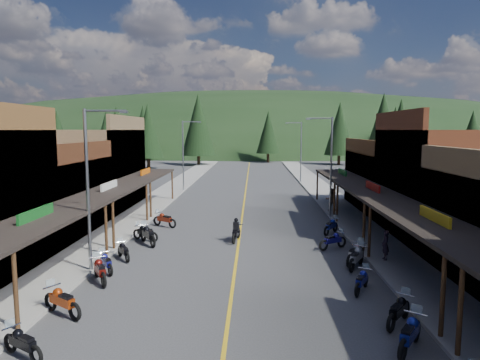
# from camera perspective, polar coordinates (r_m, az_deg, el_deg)

# --- Properties ---
(ground) EXTENTS (220.00, 220.00, 0.00)m
(ground) POSITION_cam_1_polar(r_m,az_deg,el_deg) (27.13, -0.17, -8.25)
(ground) COLOR #38383A
(ground) RESTS_ON ground
(centerline) EXTENTS (0.15, 90.00, 0.01)m
(centerline) POSITION_cam_1_polar(r_m,az_deg,el_deg) (46.73, 0.69, -1.90)
(centerline) COLOR gold
(centerline) RESTS_ON ground
(sidewalk_west) EXTENTS (3.40, 94.00, 0.15)m
(sidewalk_west) POSITION_cam_1_polar(r_m,az_deg,el_deg) (47.69, -9.82, -1.74)
(sidewalk_west) COLOR gray
(sidewalk_west) RESTS_ON ground
(sidewalk_east) EXTENTS (3.40, 94.00, 0.15)m
(sidewalk_east) POSITION_cam_1_polar(r_m,az_deg,el_deg) (47.35, 11.28, -1.83)
(sidewalk_east) COLOR gray
(sidewalk_east) RESTS_ON ground
(shop_west_2) EXTENTS (10.90, 9.00, 6.20)m
(shop_west_2) POSITION_cam_1_polar(r_m,az_deg,el_deg) (31.84, -25.65, -2.03)
(shop_west_2) COLOR #3F2111
(shop_west_2) RESTS_ON ground
(shop_west_3) EXTENTS (10.90, 10.20, 8.20)m
(shop_west_3) POSITION_cam_1_polar(r_m,az_deg,el_deg) (40.43, -19.50, 1.38)
(shop_west_3) COLOR brown
(shop_west_3) RESTS_ON ground
(shop_east_2) EXTENTS (10.90, 9.00, 8.20)m
(shop_east_2) POSITION_cam_1_polar(r_m,az_deg,el_deg) (30.91, 26.41, -0.47)
(shop_east_2) COLOR #562B19
(shop_east_2) RESTS_ON ground
(shop_east_3) EXTENTS (10.90, 10.20, 6.20)m
(shop_east_3) POSITION_cam_1_polar(r_m,az_deg,el_deg) (39.88, 20.60, -0.15)
(shop_east_3) COLOR #4C2D16
(shop_east_3) RESTS_ON ground
(streetlight_0) EXTENTS (2.16, 0.18, 8.00)m
(streetlight_0) POSITION_cam_1_polar(r_m,az_deg,el_deg) (21.83, -19.32, -0.37)
(streetlight_0) COLOR gray
(streetlight_0) RESTS_ON ground
(streetlight_1) EXTENTS (2.16, 0.18, 8.00)m
(streetlight_1) POSITION_cam_1_polar(r_m,az_deg,el_deg) (48.90, -7.44, 3.68)
(streetlight_1) COLOR gray
(streetlight_1) RESTS_ON ground
(streetlight_2) EXTENTS (2.16, 0.18, 8.00)m
(streetlight_2) POSITION_cam_1_polar(r_m,az_deg,el_deg) (34.81, 11.82, 2.38)
(streetlight_2) COLOR gray
(streetlight_2) RESTS_ON ground
(streetlight_3) EXTENTS (2.16, 0.18, 8.00)m
(streetlight_3) POSITION_cam_1_polar(r_m,az_deg,el_deg) (56.57, 7.98, 4.08)
(streetlight_3) COLOR gray
(streetlight_3) RESTS_ON ground
(ridge_hill) EXTENTS (310.00, 140.00, 60.00)m
(ridge_hill) POSITION_cam_1_polar(r_m,az_deg,el_deg) (161.35, 1.52, 4.23)
(ridge_hill) COLOR black
(ridge_hill) RESTS_ON ground
(pine_0) EXTENTS (5.04, 5.04, 11.00)m
(pine_0) POSITION_cam_1_polar(r_m,az_deg,el_deg) (97.23, -23.17, 5.88)
(pine_0) COLOR black
(pine_0) RESTS_ON ground
(pine_1) EXTENTS (5.88, 5.88, 12.50)m
(pine_1) POSITION_cam_1_polar(r_m,az_deg,el_deg) (99.37, -12.77, 6.69)
(pine_1) COLOR black
(pine_1) RESTS_ON ground
(pine_2) EXTENTS (6.72, 6.72, 14.00)m
(pine_2) POSITION_cam_1_polar(r_m,az_deg,el_deg) (84.91, -5.59, 7.36)
(pine_2) COLOR black
(pine_2) RESTS_ON ground
(pine_3) EXTENTS (5.04, 5.04, 11.00)m
(pine_3) POSITION_cam_1_polar(r_m,az_deg,el_deg) (92.25, 3.78, 6.38)
(pine_3) COLOR black
(pine_3) RESTS_ON ground
(pine_4) EXTENTS (5.88, 5.88, 12.50)m
(pine_4) POSITION_cam_1_polar(r_m,az_deg,el_deg) (87.87, 13.15, 6.70)
(pine_4) COLOR black
(pine_4) RESTS_ON ground
(pine_5) EXTENTS (6.72, 6.72, 14.00)m
(pine_5) POSITION_cam_1_polar(r_m,az_deg,el_deg) (103.62, 20.62, 6.84)
(pine_5) COLOR black
(pine_5) RESTS_ON ground
(pine_6) EXTENTS (5.04, 5.04, 11.00)m
(pine_6) POSITION_cam_1_polar(r_m,az_deg,el_deg) (100.83, 28.55, 5.61)
(pine_6) COLOR black
(pine_6) RESTS_ON ground
(pine_7) EXTENTS (5.88, 5.88, 12.50)m
(pine_7) POSITION_cam_1_polar(r_m,az_deg,el_deg) (107.37, -16.12, 6.58)
(pine_7) COLOR black
(pine_7) RESTS_ON ground
(pine_8) EXTENTS (4.48, 4.48, 10.00)m
(pine_8) POSITION_cam_1_polar(r_m,az_deg,el_deg) (70.06, -17.34, 5.58)
(pine_8) COLOR black
(pine_8) RESTS_ON ground
(pine_9) EXTENTS (4.93, 4.93, 10.80)m
(pine_9) POSITION_cam_1_polar(r_m,az_deg,el_deg) (74.84, 19.91, 5.84)
(pine_9) COLOR black
(pine_9) RESTS_ON ground
(pine_10) EXTENTS (5.38, 5.38, 11.60)m
(pine_10) POSITION_cam_1_polar(r_m,az_deg,el_deg) (78.51, -12.18, 6.41)
(pine_10) COLOR black
(pine_10) RESTS_ON ground
(pine_11) EXTENTS (5.82, 5.82, 12.40)m
(pine_11) POSITION_cam_1_polar(r_m,az_deg,el_deg) (66.97, 18.52, 6.53)
(pine_11) COLOR black
(pine_11) RESTS_ON ground
(bike_west_2) EXTENTS (1.97, 1.51, 1.09)m
(bike_west_2) POSITION_cam_1_polar(r_m,az_deg,el_deg) (15.52, -27.03, -18.68)
(bike_west_2) COLOR black
(bike_west_2) RESTS_ON ground
(bike_west_3) EXTENTS (2.24, 1.82, 1.26)m
(bike_west_3) POSITION_cam_1_polar(r_m,az_deg,el_deg) (18.03, -22.65, -14.54)
(bike_west_3) COLOR #A2340B
(bike_west_3) RESTS_ON ground
(bike_west_4) EXTENTS (1.76, 2.25, 1.25)m
(bike_west_4) POSITION_cam_1_polar(r_m,az_deg,el_deg) (21.09, -18.19, -11.25)
(bike_west_4) COLOR #63110D
(bike_west_4) RESTS_ON ground
(bike_west_5) EXTENTS (1.61, 1.92, 1.09)m
(bike_west_5) POSITION_cam_1_polar(r_m,az_deg,el_deg) (22.44, -17.42, -10.35)
(bike_west_5) COLOR navy
(bike_west_5) RESTS_ON ground
(bike_west_6) EXTENTS (1.54, 1.88, 1.06)m
(bike_west_6) POSITION_cam_1_polar(r_m,az_deg,el_deg) (24.27, -15.27, -9.01)
(bike_west_6) COLOR black
(bike_west_6) RESTS_ON ground
(bike_west_7) EXTENTS (1.94, 2.38, 1.33)m
(bike_west_7) POSITION_cam_1_polar(r_m,az_deg,el_deg) (26.93, -12.19, -7.06)
(bike_west_7) COLOR black
(bike_west_7) RESTS_ON ground
(bike_west_8) EXTENTS (2.07, 1.54, 1.14)m
(bike_west_8) POSITION_cam_1_polar(r_m,az_deg,el_deg) (27.95, -12.52, -6.77)
(bike_west_8) COLOR black
(bike_west_8) RESTS_ON ground
(bike_west_9) EXTENTS (2.16, 1.71, 1.20)m
(bike_west_9) POSITION_cam_1_polar(r_m,az_deg,el_deg) (31.51, -10.03, -5.12)
(bike_west_9) COLOR maroon
(bike_west_9) RESTS_ON ground
(bike_east_2) EXTENTS (1.86, 2.25, 1.27)m
(bike_east_2) POSITION_cam_1_polar(r_m,az_deg,el_deg) (15.33, 21.71, -18.37)
(bike_east_2) COLOR navy
(bike_east_2) RESTS_ON ground
(bike_east_3) EXTENTS (1.81, 2.05, 1.18)m
(bike_east_3) POSITION_cam_1_polar(r_m,az_deg,el_deg) (17.03, 20.41, -15.88)
(bike_east_3) COLOR black
(bike_east_3) RESTS_ON ground
(bike_east_4) EXTENTS (1.46, 1.97, 1.08)m
(bike_east_4) POSITION_cam_1_polar(r_m,az_deg,el_deg) (19.74, 15.92, -12.68)
(bike_east_4) COLOR navy
(bike_east_4) RESTS_ON ground
(bike_east_5) EXTENTS (1.71, 2.24, 1.24)m
(bike_east_5) POSITION_cam_1_polar(r_m,az_deg,el_deg) (22.80, 15.27, -9.80)
(bike_east_5) COLOR gray
(bike_east_5) RESTS_ON ground
(bike_east_6) EXTENTS (1.83, 2.21, 1.24)m
(bike_east_6) POSITION_cam_1_polar(r_m,az_deg,el_deg) (23.47, 15.14, -9.31)
(bike_east_6) COLOR #A1A1A6
(bike_east_6) RESTS_ON ground
(bike_east_7) EXTENTS (2.05, 1.65, 1.15)m
(bike_east_7) POSITION_cam_1_polar(r_m,az_deg,el_deg) (25.97, 12.29, -7.78)
(bike_east_7) COLOR navy
(bike_east_7) RESTS_ON ground
(bike_east_8) EXTENTS (1.72, 2.11, 1.19)m
(bike_east_8) POSITION_cam_1_polar(r_m,az_deg,el_deg) (29.61, 12.05, -5.95)
(bike_east_8) COLOR navy
(bike_east_8) RESTS_ON ground
(rider_on_bike) EXTENTS (1.00, 2.13, 1.56)m
(rider_on_bike) POSITION_cam_1_polar(r_m,az_deg,el_deg) (27.12, -0.51, -6.90)
(rider_on_bike) COLOR black
(rider_on_bike) RESTS_ON ground
(pedestrian_east_a) EXTENTS (0.40, 0.59, 1.60)m
(pedestrian_east_a) POSITION_cam_1_polar(r_m,az_deg,el_deg) (24.12, 18.81, -8.20)
(pedestrian_east_a) COLOR #271C2B
(pedestrian_east_a) RESTS_ON sidewalk_east
(pedestrian_east_b) EXTENTS (0.96, 0.59, 1.93)m
(pedestrian_east_b) POSITION_cam_1_polar(r_m,az_deg,el_deg) (37.22, 12.05, -2.54)
(pedestrian_east_b) COLOR brown
(pedestrian_east_b) RESTS_ON sidewalk_east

